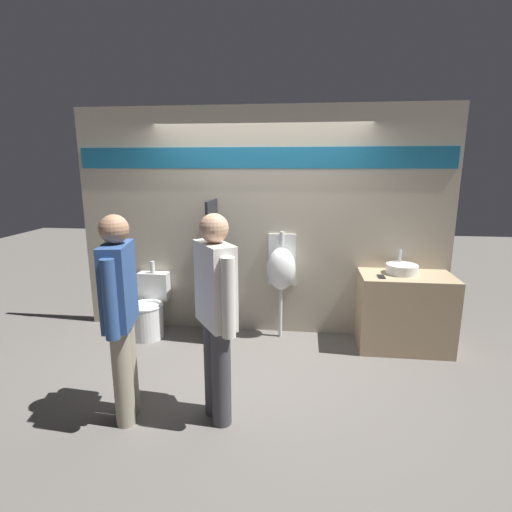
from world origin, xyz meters
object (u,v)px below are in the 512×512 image
Objects in this scene: sink_basin at (402,269)px; cell_phone at (381,277)px; toilet at (149,312)px; person_with_lanyard at (120,311)px; person_in_vest at (216,311)px; urinal_near_counter at (281,269)px.

sink_basin is 2.46× the size of cell_phone.
toilet is 0.52× the size of person_with_lanyard.
person_with_lanyard is at bearing 61.84° from person_in_vest.
person_with_lanyard is (-2.24, -1.50, 0.07)m from cell_phone.
sink_basin is 3.00m from person_with_lanyard.
person_with_lanyard reaches higher than sink_basin.
person_with_lanyard is (0.44, -1.60, 0.63)m from toilet.
person_in_vest is at bearing -136.88° from cell_phone.
person_with_lanyard reaches higher than toilet.
person_with_lanyard reaches higher than urinal_near_counter.
cell_phone is at bearing -81.58° from person_in_vest.
toilet is 2.02m from person_in_vest.
sink_basin is 3.00m from toilet.
person_with_lanyard reaches higher than cell_phone.
cell_phone is 2.70m from person_with_lanyard.
toilet is at bearing 4.11° from person_with_lanyard.
person_in_vest reaches higher than cell_phone.
cell_phone is at bearing -67.60° from person_with_lanyard.
person_with_lanyard is at bearing -146.18° from sink_basin.
urinal_near_counter reaches higher than sink_basin.
urinal_near_counter is 0.75× the size of person_in_vest.
person_with_lanyard is (-2.49, -1.67, 0.02)m from sink_basin.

